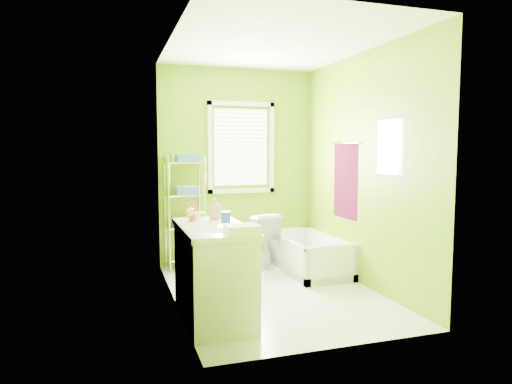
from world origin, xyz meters
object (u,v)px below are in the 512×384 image
object	(u,v)px
bathtub	(308,259)
vanity	(214,269)
toilet	(254,239)
wire_shelf_unit	(186,200)

from	to	relation	value
bathtub	vanity	world-z (taller)	vanity
toilet	wire_shelf_unit	xyz separation A→B (m)	(-0.86, 0.16, 0.53)
vanity	wire_shelf_unit	bearing A→B (deg)	88.37
bathtub	wire_shelf_unit	distance (m)	1.72
toilet	vanity	distance (m)	1.90
toilet	wire_shelf_unit	size ratio (longest dim) A/B	0.48
toilet	wire_shelf_unit	distance (m)	1.03
bathtub	vanity	bearing A→B (deg)	-140.01
vanity	toilet	bearing A→B (deg)	61.36
wire_shelf_unit	vanity	bearing A→B (deg)	-91.63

